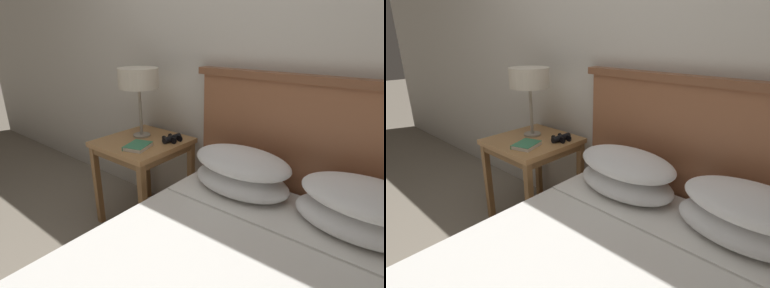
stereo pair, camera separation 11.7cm
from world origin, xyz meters
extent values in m
cube|color=beige|center=(0.00, 0.97, 1.30)|extent=(8.00, 0.06, 2.60)
cube|color=#AD7A47|center=(-0.57, 0.61, 0.66)|extent=(0.58, 0.58, 0.04)
cube|color=brown|center=(-0.57, 0.61, 0.61)|extent=(0.55, 0.55, 0.05)
cube|color=olive|center=(-0.82, 0.36, 0.32)|extent=(0.04, 0.04, 0.64)
cube|color=olive|center=(-0.31, 0.36, 0.32)|extent=(0.04, 0.04, 0.64)
cube|color=olive|center=(-0.82, 0.87, 0.32)|extent=(0.04, 0.04, 0.64)
cube|color=olive|center=(-0.31, 0.87, 0.32)|extent=(0.04, 0.04, 0.64)
cube|color=white|center=(0.56, 0.55, 0.51)|extent=(1.38, 0.28, 0.01)
cube|color=brown|center=(0.56, 0.90, 0.58)|extent=(1.51, 0.06, 1.16)
cube|color=brown|center=(0.56, 0.90, 1.18)|extent=(1.58, 0.10, 0.04)
ellipsoid|color=white|center=(0.24, 0.66, 0.58)|extent=(0.60, 0.36, 0.15)
ellipsoid|color=white|center=(0.89, 0.66, 0.58)|extent=(0.60, 0.36, 0.15)
ellipsoid|color=white|center=(0.24, 0.66, 0.71)|extent=(0.60, 0.36, 0.15)
ellipsoid|color=white|center=(0.90, 0.66, 0.71)|extent=(0.60, 0.36, 0.15)
cylinder|color=gray|center=(-0.64, 0.68, 0.68)|extent=(0.13, 0.13, 0.01)
cylinder|color=gray|center=(-0.64, 0.68, 0.87)|extent=(0.02, 0.02, 0.35)
cylinder|color=beige|center=(-0.64, 0.68, 1.12)|extent=(0.29, 0.29, 0.14)
cube|color=silver|center=(-0.47, 0.48, 0.69)|extent=(0.18, 0.21, 0.03)
cube|color=#337F56|center=(-0.47, 0.48, 0.70)|extent=(0.19, 0.21, 0.00)
cube|color=#337F56|center=(-0.53, 0.46, 0.69)|extent=(0.06, 0.17, 0.03)
cylinder|color=black|center=(-0.38, 0.70, 0.70)|extent=(0.05, 0.10, 0.04)
cylinder|color=black|center=(-0.33, 0.70, 0.70)|extent=(0.05, 0.01, 0.05)
cylinder|color=black|center=(-0.43, 0.70, 0.70)|extent=(0.04, 0.01, 0.04)
cylinder|color=black|center=(-0.38, 0.76, 0.70)|extent=(0.05, 0.10, 0.04)
cylinder|color=black|center=(-0.33, 0.76, 0.70)|extent=(0.05, 0.01, 0.05)
cylinder|color=black|center=(-0.43, 0.77, 0.70)|extent=(0.04, 0.01, 0.04)
cube|color=black|center=(-0.38, 0.73, 0.71)|extent=(0.06, 0.04, 0.01)
cylinder|color=black|center=(-0.38, 0.73, 0.71)|extent=(0.02, 0.01, 0.02)
camera|label=1|loc=(1.02, -0.79, 1.41)|focal=28.00mm
camera|label=2|loc=(1.11, -0.71, 1.41)|focal=28.00mm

